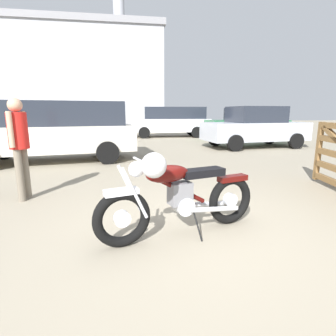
{
  "coord_description": "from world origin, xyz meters",
  "views": [
    {
      "loc": [
        -0.85,
        -3.0,
        1.44
      ],
      "look_at": [
        -0.28,
        0.24,
        0.74
      ],
      "focal_mm": 28.26,
      "sensor_mm": 36.0,
      "label": 1
    }
  ],
  "objects": [
    {
      "name": "bystander",
      "position": [
        -2.48,
        1.61,
        1.02
      ],
      "size": [
        0.3,
        0.45,
        1.66
      ],
      "rotation": [
        0.0,
        0.0,
        2.95
      ],
      "color": "#706656",
      "rests_on": "ground_plane"
    },
    {
      "name": "vintage_motorcycle",
      "position": [
        -0.22,
        -0.14,
        0.49
      ],
      "size": [
        2.04,
        0.87,
        1.07
      ],
      "rotation": [
        0.0,
        0.0,
        3.41
      ],
      "color": "black",
      "rests_on": "ground_plane"
    },
    {
      "name": "industrial_building",
      "position": [
        -4.13,
        26.24,
        4.38
      ],
      "size": [
        14.65,
        14.38,
        17.46
      ],
      "rotation": [
        0.0,
        0.0,
        -0.02
      ],
      "color": "#9EA0A8",
      "rests_on": "ground_plane"
    },
    {
      "name": "red_hatchback_near",
      "position": [
        5.82,
        10.49,
        0.84
      ],
      "size": [
        4.23,
        1.99,
        1.67
      ],
      "rotation": [
        0.0,
        0.0,
        3.12
      ],
      "color": "black",
      "rests_on": "ground_plane"
    },
    {
      "name": "ground_plane",
      "position": [
        0.0,
        0.0,
        0.0
      ],
      "size": [
        80.0,
        80.0,
        0.0
      ],
      "primitive_type": "plane",
      "color": "gray"
    },
    {
      "name": "silver_sedan_mid",
      "position": [
        -5.81,
        9.49,
        0.84
      ],
      "size": [
        4.42,
        2.43,
        1.67
      ],
      "rotation": [
        0.0,
        0.0,
        3.3
      ],
      "color": "black",
      "rests_on": "ground_plane"
    },
    {
      "name": "blue_hatchback_right",
      "position": [
        -2.74,
        5.25,
        0.94
      ],
      "size": [
        4.9,
        2.45,
        1.74
      ],
      "rotation": [
        0.0,
        0.0,
        3.28
      ],
      "color": "black",
      "rests_on": "ground_plane"
    },
    {
      "name": "pale_sedan_back",
      "position": [
        4.61,
        7.23,
        0.84
      ],
      "size": [
        4.34,
        2.21,
        1.67
      ],
      "rotation": [
        0.0,
        0.0,
        3.23
      ],
      "color": "black",
      "rests_on": "ground_plane"
    },
    {
      "name": "dark_sedan_left",
      "position": [
        2.1,
        12.64,
        0.94
      ],
      "size": [
        4.82,
        2.23,
        1.74
      ],
      "rotation": [
        0.0,
        0.0,
        3.07
      ],
      "color": "black",
      "rests_on": "ground_plane"
    }
  ]
}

